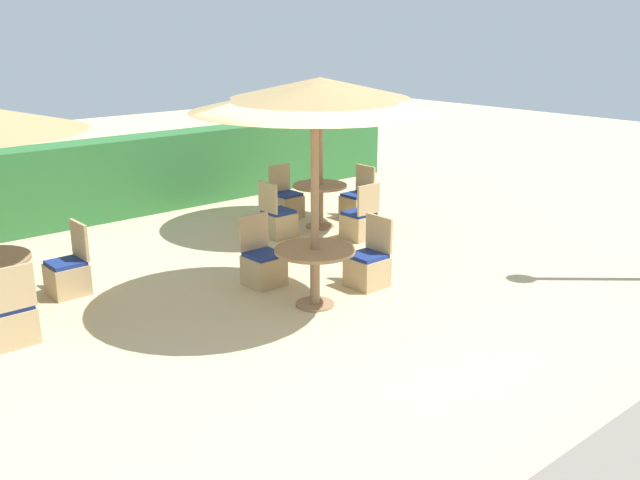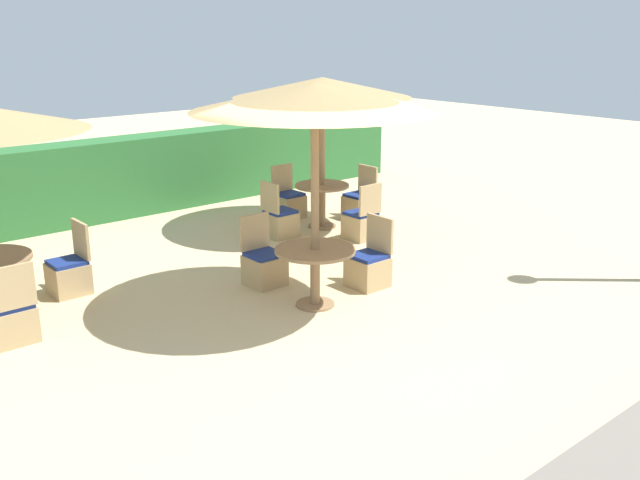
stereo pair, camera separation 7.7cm
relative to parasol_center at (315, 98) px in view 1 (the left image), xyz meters
The scene contains 14 objects.
ground_plane 2.66m from the parasol_center, 94.96° to the right, with size 40.00×40.00×0.00m, color #D1BA8C.
hedge_row 5.90m from the parasol_center, 90.68° to the left, with size 13.00×0.70×1.40m, color #2D6B33.
parasol_center is the anchor object (origin of this frame).
round_table_center 1.98m from the parasol_center, ahead, with size 0.99×0.99×0.74m.
patio_chair_center_north 2.50m from the parasol_center, 92.10° to the left, with size 0.46×0.46×0.93m.
patio_chair_center_east 2.48m from the parasol_center, ahead, with size 0.46×0.46×0.93m.
patio_chair_back_left_east 3.93m from the parasol_center, 131.94° to the left, with size 0.46×0.46×0.93m.
patio_chair_back_left_south 4.15m from the parasol_center, 157.13° to the left, with size 0.46×0.46×0.93m.
parasol_back_right 3.57m from the parasol_center, 47.97° to the left, with size 2.93×2.93×2.52m.
round_table_back_right 4.08m from the parasol_center, 47.97° to the left, with size 0.92×0.92×0.74m.
patio_chair_back_right_east 4.79m from the parasol_center, 38.97° to the left, with size 0.46×0.46×0.93m.
patio_chair_back_right_north 4.82m from the parasol_center, 56.29° to the left, with size 0.46×0.46×0.93m.
patio_chair_back_right_south 3.72m from the parasol_center, 35.09° to the left, with size 0.46×0.46×0.93m.
patio_chair_back_right_west 3.80m from the parasol_center, 60.86° to the left, with size 0.46×0.46×0.93m.
Camera 1 is at (-5.29, -5.47, 3.35)m, focal length 40.00 mm.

